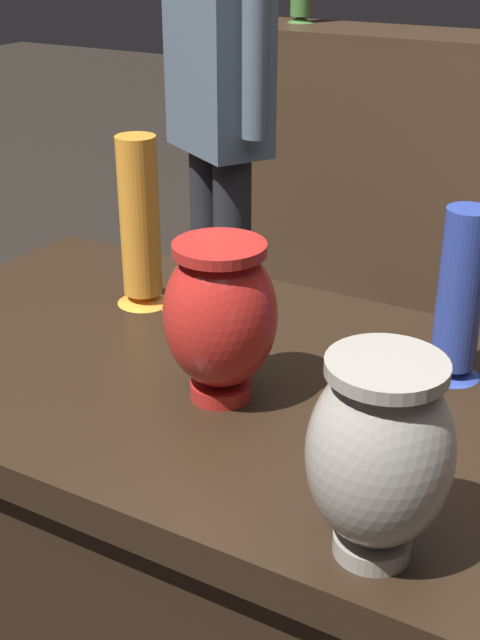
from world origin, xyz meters
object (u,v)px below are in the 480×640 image
vase_centerpiece (220,315)px  vase_right_accent (380,453)px  vase_left_accent (140,227)px  visitor_near_left (219,99)px  vase_tall_behind (460,299)px

vase_centerpiece → vase_right_accent: (0.28, -0.19, 0.00)m
vase_left_accent → visitor_near_left: bearing=114.6°
visitor_near_left → vase_right_accent: bearing=156.8°
vase_tall_behind → vase_right_accent: 0.39m
vase_left_accent → vase_right_accent: 0.66m
vase_centerpiece → vase_tall_behind: vase_tall_behind is taller
vase_centerpiece → visitor_near_left: size_ratio=0.14×
vase_tall_behind → visitor_near_left: size_ratio=0.15×
vase_tall_behind → vase_left_accent: size_ratio=0.87×
vase_left_accent → vase_right_accent: bearing=-34.8°
visitor_near_left → vase_left_accent: bearing=145.6°
vase_tall_behind → vase_right_accent: bearing=-84.4°
vase_centerpiece → vase_left_accent: bearing=143.5°
vase_tall_behind → vase_left_accent: 0.51m
vase_centerpiece → visitor_near_left: bearing=120.9°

